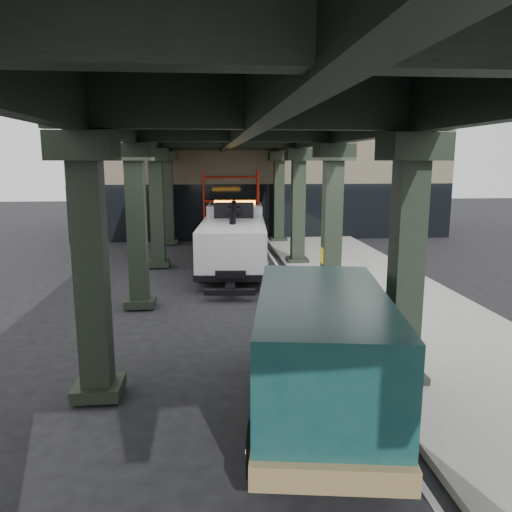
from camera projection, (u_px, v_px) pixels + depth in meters
ground at (255, 325)px, 13.88m from camera, size 90.00×90.00×0.00m
sidewalk at (387, 299)px, 16.24m from camera, size 5.00×40.00×0.15m
lane_stripe at (302, 303)px, 15.99m from camera, size 0.12×38.00×0.01m
viaduct at (235, 128)px, 14.77m from camera, size 7.40×32.00×6.40m
building at (257, 168)px, 32.87m from camera, size 22.00×10.00×8.00m
scaffolding at (231, 204)px, 27.80m from camera, size 3.08×0.88×4.00m
tow_truck at (234, 236)px, 20.97m from camera, size 3.13×8.91×2.87m
towed_van at (320, 349)px, 8.75m from camera, size 3.02×6.00×2.33m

